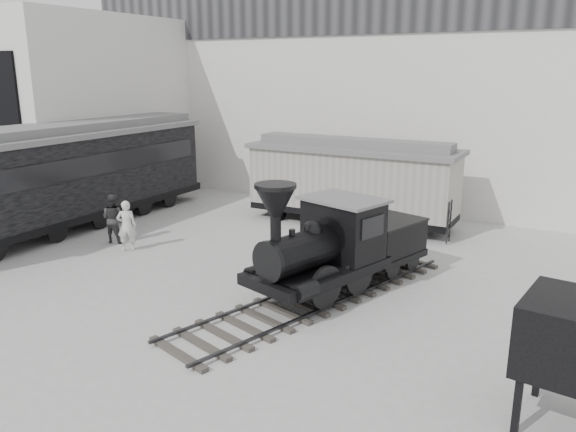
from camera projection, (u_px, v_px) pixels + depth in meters
The scene contains 8 objects.
ground at pixel (198, 317), 15.14m from camera, with size 90.00×90.00×0.00m, color #9E9E9B.
north_wall at pixel (390, 90), 26.41m from camera, with size 34.00×2.51×11.00m.
west_pavilion at pixel (90, 109), 29.21m from camera, with size 7.00×12.11×9.00m.
locomotive at pixel (335, 250), 16.53m from camera, with size 5.00×10.28×3.56m.
boxcar at pixel (352, 179), 23.89m from camera, with size 9.03×2.82×3.70m.
passenger_coach at pixel (66, 176), 23.09m from camera, with size 3.35×15.14×4.04m.
visitor_a at pixel (127, 226), 20.48m from camera, with size 0.69×0.45×1.90m, color silver.
visitor_b at pixel (113, 218), 21.50m from camera, with size 0.92×0.72×1.90m, color #303030.
Camera 1 is at (8.88, -11.02, 6.50)m, focal length 35.00 mm.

